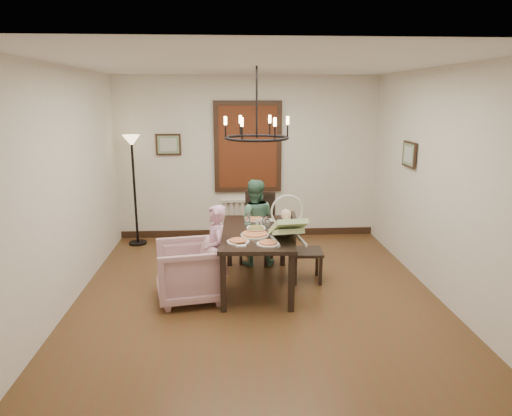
{
  "coord_description": "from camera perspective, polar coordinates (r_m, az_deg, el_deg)",
  "views": [
    {
      "loc": [
        -0.34,
        -5.37,
        2.45
      ],
      "look_at": [
        0.01,
        0.31,
        1.05
      ],
      "focal_mm": 32.0,
      "sensor_mm": 36.0,
      "label": 1
    }
  ],
  "objects": [
    {
      "name": "floor_lamp",
      "position": [
        7.84,
        -14.92,
        1.94
      ],
      "size": [
        0.3,
        0.3,
        1.8
      ],
      "primitive_type": null,
      "color": "black",
      "rests_on": "room_shell"
    },
    {
      "name": "pizza_platter",
      "position": [
        5.68,
        -0.15,
        -3.32
      ],
      "size": [
        0.35,
        0.35,
        0.04
      ],
      "primitive_type": "cylinder",
      "color": "tan",
      "rests_on": "dining_table"
    },
    {
      "name": "room_shell",
      "position": [
        5.85,
        -0.12,
        3.48
      ],
      "size": [
        4.51,
        5.0,
        2.81
      ],
      "color": "brown",
      "rests_on": "ground"
    },
    {
      "name": "baby_bouncer",
      "position": [
        5.47,
        3.95,
        -2.16
      ],
      "size": [
        0.49,
        0.63,
        0.38
      ],
      "primitive_type": null,
      "rotation": [
        0.0,
        0.0,
        0.12
      ],
      "color": "#C2E19B",
      "rests_on": "dining_table"
    },
    {
      "name": "chair_far",
      "position": [
        6.83,
        0.07,
        -2.51
      ],
      "size": [
        0.59,
        0.59,
        1.06
      ],
      "primitive_type": null,
      "rotation": [
        0.0,
        0.0,
        -0.33
      ],
      "color": "black",
      "rests_on": "room_shell"
    },
    {
      "name": "radiator",
      "position": [
        8.13,
        -0.99,
        -1.14
      ],
      "size": [
        0.92,
        0.12,
        0.62
      ],
      "primitive_type": null,
      "color": "silver",
      "rests_on": "room_shell"
    },
    {
      "name": "chandelier",
      "position": [
        5.66,
        0.09,
        8.76
      ],
      "size": [
        0.8,
        0.8,
        0.04
      ],
      "primitive_type": "torus",
      "color": "black",
      "rests_on": "room_shell"
    },
    {
      "name": "window_blinds",
      "position": [
        7.89,
        -1.02,
        7.63
      ],
      "size": [
        1.0,
        0.03,
        1.4
      ],
      "primitive_type": "cube",
      "color": "maroon",
      "rests_on": "room_shell"
    },
    {
      "name": "picture_right",
      "position": [
        6.82,
        18.6,
        6.37
      ],
      "size": [
        0.03,
        0.42,
        0.36
      ],
      "primitive_type": "cube",
      "rotation": [
        0.0,
        0.0,
        1.57
      ],
      "color": "black",
      "rests_on": "room_shell"
    },
    {
      "name": "dining_table",
      "position": [
        5.91,
        0.08,
        -3.7
      ],
      "size": [
        0.99,
        1.65,
        0.75
      ],
      "rotation": [
        0.0,
        0.0,
        -0.05
      ],
      "color": "black",
      "rests_on": "room_shell"
    },
    {
      "name": "picture_back",
      "position": [
        7.95,
        -10.89,
        7.8
      ],
      "size": [
        0.42,
        0.03,
        0.36
      ],
      "primitive_type": "cube",
      "color": "black",
      "rests_on": "room_shell"
    },
    {
      "name": "seated_man",
      "position": [
        6.73,
        -0.26,
        -2.73
      ],
      "size": [
        0.53,
        0.42,
        1.07
      ],
      "primitive_type": "imported",
      "rotation": [
        0.0,
        0.0,
        3.11
      ],
      "color": "#4A7C60",
      "rests_on": "room_shell"
    },
    {
      "name": "salad_bowl",
      "position": [
        5.84,
        0.01,
        -2.69
      ],
      "size": [
        0.29,
        0.29,
        0.07
      ],
      "primitive_type": "imported",
      "color": "white",
      "rests_on": "dining_table"
    },
    {
      "name": "drinking_glass",
      "position": [
        5.91,
        1.4,
        -2.08
      ],
      "size": [
        0.08,
        0.08,
        0.15
      ],
      "primitive_type": "cylinder",
      "color": "silver",
      "rests_on": "dining_table"
    },
    {
      "name": "armchair",
      "position": [
        5.7,
        -8.36,
        -7.83
      ],
      "size": [
        0.91,
        0.9,
        0.72
      ],
      "primitive_type": "imported",
      "rotation": [
        0.0,
        0.0,
        -1.4
      ],
      "color": "#D4A2AB",
      "rests_on": "room_shell"
    },
    {
      "name": "chair_right",
      "position": [
        6.19,
        6.38,
        -4.97
      ],
      "size": [
        0.43,
        0.43,
        0.93
      ],
      "primitive_type": null,
      "rotation": [
        0.0,
        0.0,
        1.52
      ],
      "color": "black",
      "rests_on": "room_shell"
    },
    {
      "name": "elderly_woman",
      "position": [
        5.66,
        -5.02,
        -6.5
      ],
      "size": [
        0.3,
        0.39,
        0.98
      ],
      "primitive_type": "imported",
      "rotation": [
        0.0,
        0.0,
        -1.39
      ],
      "color": "#D697B8",
      "rests_on": "room_shell"
    }
  ]
}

